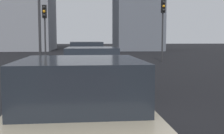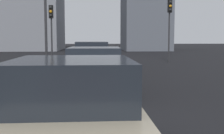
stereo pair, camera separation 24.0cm
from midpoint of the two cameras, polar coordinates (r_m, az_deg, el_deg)
ground_plane at (r=6.20m, az=11.19°, el=-12.19°), size 160.00×160.00×0.20m
car_grey_right_lead at (r=15.59m, az=-3.68°, el=1.92°), size 4.78×2.20×1.58m
car_white_right_second at (r=9.82m, az=-2.72°, el=-0.56°), size 4.42×2.21×1.48m
car_beige_right_third at (r=4.23m, az=-5.88°, el=-8.93°), size 4.06×2.05×1.51m
traffic_light_near_left at (r=20.93m, az=-11.44°, el=8.65°), size 0.32×0.30×4.03m
traffic_light_near_right at (r=21.68m, az=11.48°, el=9.36°), size 0.32×0.30×4.48m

